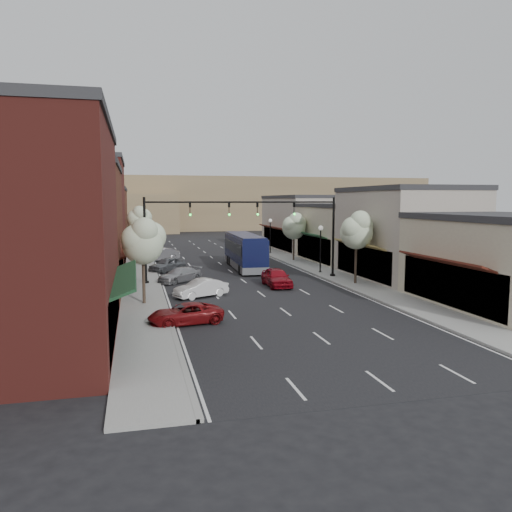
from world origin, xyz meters
TOP-DOWN VIEW (x-y plane):
  - ground at (0.00, 0.00)m, footprint 160.00×160.00m
  - sidewalk_left at (-8.40, 18.50)m, footprint 2.80×73.00m
  - sidewalk_right at (8.40, 18.50)m, footprint 2.80×73.00m
  - curb_left at (-7.00, 18.50)m, footprint 0.25×73.00m
  - curb_right at (7.00, 18.50)m, footprint 0.25×73.00m
  - bldg_left_near at (-14.24, -8.00)m, footprint 10.14×14.10m
  - bldg_left_midnear at (-14.23, 6.00)m, footprint 10.14×14.10m
  - bldg_left_midfar at (-14.24, 20.00)m, footprint 10.14×14.10m
  - bldg_left_far at (-14.22, 36.00)m, footprint 10.14×18.10m
  - bldg_right_near at (13.69, -6.00)m, footprint 9.14×12.10m
  - bldg_right_midnear at (13.72, 6.00)m, footprint 9.14×12.10m
  - bldg_right_midfar at (13.70, 18.00)m, footprint 9.14×12.10m
  - bldg_right_far at (13.71, 32.00)m, footprint 9.14×16.10m
  - hill_far at (0.00, 90.00)m, footprint 120.00×30.00m
  - hill_near at (-25.00, 78.00)m, footprint 50.00×20.00m
  - signal_mast_right at (5.62, 8.00)m, footprint 8.22×0.46m
  - signal_mast_left at (-5.62, 8.00)m, footprint 8.22×0.46m
  - tree_right_near at (8.35, 3.94)m, footprint 2.85×2.65m
  - tree_right_far at (8.35, 19.94)m, footprint 2.85×2.65m
  - tree_left_near at (-8.25, -0.06)m, footprint 2.85×2.65m
  - tree_left_far at (-8.25, 25.94)m, footprint 2.85×2.65m
  - lamp_post_near at (7.80, 10.50)m, footprint 0.44×0.44m
  - lamp_post_far at (7.80, 28.00)m, footprint 0.44×0.44m
  - coach_bus at (1.73, 15.40)m, footprint 2.84×11.20m
  - red_hatchback at (1.95, 4.73)m, footprint 1.74×4.30m
  - parked_car_a at (-6.20, -5.56)m, footprint 4.35×2.54m
  - parked_car_b at (-4.39, 1.81)m, footprint 4.07×2.82m
  - parked_car_c at (-5.27, 8.66)m, footprint 4.25×3.86m
  - parked_car_d at (-5.86, 15.19)m, footprint 3.98×3.96m
  - parked_car_e at (-6.20, 23.47)m, footprint 4.68×3.51m

SIDE VIEW (x-z plane):
  - ground at x=0.00m, z-range 0.00..0.00m
  - curb_left at x=-7.00m, z-range -0.01..0.16m
  - curb_right at x=7.00m, z-range -0.01..0.16m
  - sidewalk_left at x=-8.40m, z-range 0.00..0.15m
  - sidewalk_right at x=8.40m, z-range 0.00..0.15m
  - parked_car_a at x=-6.20m, z-range 0.00..1.14m
  - parked_car_c at x=-5.27m, z-range 0.00..1.19m
  - parked_car_b at x=-4.39m, z-range 0.00..1.27m
  - parked_car_d at x=-5.86m, z-range 0.00..1.36m
  - red_hatchback at x=1.95m, z-range 0.00..1.46m
  - parked_car_e at x=-6.20m, z-range 0.00..1.48m
  - coach_bus at x=1.73m, z-range 0.08..3.48m
  - bldg_right_near at x=13.69m, z-range -0.03..5.87m
  - lamp_post_near at x=7.80m, z-range 0.79..5.23m
  - lamp_post_far at x=7.80m, z-range 0.79..5.23m
  - bldg_right_midfar at x=13.70m, z-range -0.03..6.37m
  - bldg_right_far at x=13.71m, z-range -0.04..7.36m
  - bldg_right_midnear at x=13.72m, z-range -0.04..7.86m
  - tree_right_far at x=8.35m, z-range 1.28..6.70m
  - hill_near at x=-25.00m, z-range 0.00..8.00m
  - bldg_left_far at x=-14.22m, z-range -0.04..8.36m
  - tree_left_near at x=-8.25m, z-range 1.38..7.07m
  - tree_right_near at x=8.35m, z-range 1.47..7.43m
  - tree_left_far at x=-8.25m, z-range 1.54..7.67m
  - signal_mast_right at x=5.62m, z-range 1.12..8.12m
  - signal_mast_left at x=-5.62m, z-range 1.12..8.12m
  - bldg_left_midnear at x=-14.23m, z-range -0.04..9.36m
  - bldg_left_near at x=-14.24m, z-range -0.05..10.35m
  - bldg_left_midfar at x=-14.24m, z-range -0.05..10.85m
  - hill_far at x=0.00m, z-range 0.00..12.00m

